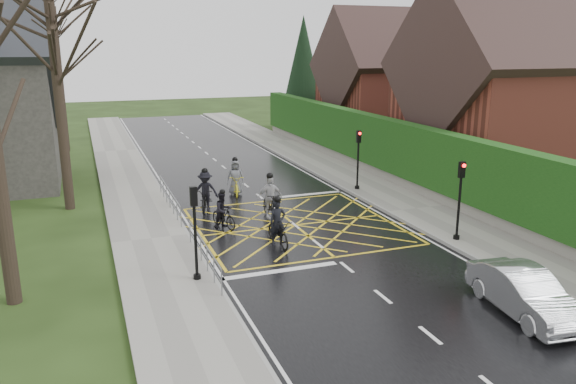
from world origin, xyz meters
TOP-DOWN VIEW (x-y plane):
  - ground at (0.00, 0.00)m, footprint 120.00×120.00m
  - road at (0.00, 0.00)m, footprint 9.00×80.00m
  - sidewalk_right at (6.00, 0.00)m, footprint 3.00×80.00m
  - sidewalk_left at (-6.00, 0.00)m, footprint 3.00×80.00m
  - stone_wall at (7.75, 6.00)m, footprint 0.50×38.00m
  - hedge at (7.75, 6.00)m, footprint 0.90×38.00m
  - house_near at (14.75, 4.00)m, footprint 11.80×9.80m
  - house_far at (14.75, 18.00)m, footprint 9.80×8.80m
  - conifer at (10.75, 26.00)m, footprint 4.60×4.60m
  - tree_near at (-9.00, 6.00)m, footprint 9.24×9.24m
  - tree_mid at (-10.00, 14.00)m, footprint 10.08×10.08m
  - tree_far at (-9.30, 22.00)m, footprint 8.40×8.40m
  - railing_south at (-4.65, -3.50)m, footprint 0.05×5.04m
  - railing_north at (-4.65, 4.00)m, footprint 0.05×6.04m
  - traffic_light_ne at (5.10, 4.20)m, footprint 0.24×0.31m
  - traffic_light_se at (5.10, -4.20)m, footprint 0.24×0.31m
  - traffic_light_sw at (-5.10, -4.50)m, footprint 0.24×0.31m
  - cyclist_rear at (-1.47, -2.04)m, footprint 0.76×2.02m
  - cyclist_back at (-2.93, 0.75)m, footprint 1.02×1.71m
  - cyclist_mid at (-3.05, 3.57)m, footprint 1.38×2.17m
  - cyclist_front at (-0.66, 1.29)m, footprint 1.12×2.07m
  - cyclist_lead at (-1.03, 5.74)m, footprint 1.08×2.12m
  - car at (3.18, -9.85)m, footprint 1.84×4.12m

SIDE VIEW (x-z plane):
  - ground at x=0.00m, z-range 0.00..0.00m
  - road at x=0.00m, z-range 0.00..0.01m
  - sidewalk_right at x=6.00m, z-range 0.00..0.15m
  - sidewalk_left at x=-6.00m, z-range 0.00..0.15m
  - stone_wall at x=7.75m, z-range 0.00..0.70m
  - cyclist_back at x=-2.93m, z-range -0.20..1.45m
  - cyclist_rear at x=-1.47m, z-range -0.34..1.60m
  - car at x=3.18m, z-range 0.00..1.31m
  - cyclist_lead at x=-1.03m, z-range -0.30..1.67m
  - cyclist_mid at x=-3.05m, z-range -0.27..1.73m
  - cyclist_front at x=-0.66m, z-range -0.27..1.80m
  - railing_south at x=-4.65m, z-range 0.27..1.29m
  - railing_north at x=-4.65m, z-range 0.27..1.30m
  - traffic_light_ne at x=5.10m, z-range 0.06..3.27m
  - traffic_light_se at x=5.10m, z-range 0.06..3.27m
  - traffic_light_sw at x=-5.10m, z-range 0.06..3.27m
  - hedge at x=7.75m, z-range 0.70..3.50m
  - house_far at x=14.75m, z-range -0.79..9.51m
  - house_near at x=14.75m, z-range -0.92..10.38m
  - conifer at x=10.75m, z-range -0.01..9.99m
  - tree_far at x=-9.30m, z-range 1.99..12.39m
  - tree_near at x=-9.00m, z-range 2.19..13.63m
  - tree_mid at x=-10.00m, z-range 2.39..14.87m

